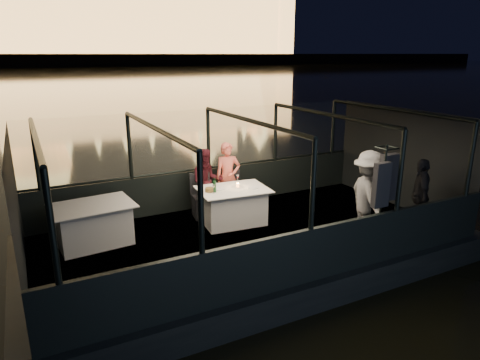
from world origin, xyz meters
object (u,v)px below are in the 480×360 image
wine_bottle (215,185)px  person_man_maroon (207,182)px  dining_table_central (233,206)px  passenger_dark (420,190)px  dining_table_aft (94,225)px  chair_port_right (236,192)px  chair_port_left (203,197)px  person_woman_coral (228,179)px  passenger_stripe (368,199)px  coat_stand (381,207)px

wine_bottle → person_man_maroon: bearing=78.5°
dining_table_central → passenger_dark: 3.82m
dining_table_aft → person_man_maroon: size_ratio=0.99×
chair_port_right → person_man_maroon: 0.74m
dining_table_aft → chair_port_left: 2.41m
chair_port_left → dining_table_aft: bearing=-162.9°
dining_table_central → person_woman_coral: person_woman_coral is taller
passenger_stripe → passenger_dark: bearing=-73.0°
dining_table_central → dining_table_aft: 2.82m
dining_table_aft → coat_stand: 5.28m
chair_port_right → passenger_stripe: bearing=-71.6°
passenger_dark → dining_table_central: bearing=-84.0°
person_man_maroon → chair_port_left: bearing=-124.8°
dining_table_aft → dining_table_central: bearing=-5.2°
dining_table_aft → passenger_dark: 6.44m
person_woman_coral → passenger_dark: bearing=-31.5°
dining_table_central → wine_bottle: bearing=-175.4°
person_woman_coral → passenger_stripe: size_ratio=0.89×
coat_stand → passenger_stripe: coat_stand is taller
chair_port_left → coat_stand: (2.10, -3.12, 0.45)m
dining_table_aft → person_man_maroon: 2.61m
chair_port_right → person_woman_coral: size_ratio=0.56×
dining_table_central → wine_bottle: wine_bottle is taller
dining_table_central → passenger_dark: (3.20, -2.04, 0.47)m
dining_table_central → dining_table_aft: (-2.80, 0.25, 0.00)m
passenger_dark → passenger_stripe: bearing=-55.0°
chair_port_left → dining_table_central: bearing=-47.6°
dining_table_aft → person_woman_coral: 3.12m
dining_table_central → passenger_stripe: bearing=-46.0°
dining_table_aft → coat_stand: (4.48, -2.75, 0.51)m
wine_bottle → chair_port_left: bearing=88.9°
person_woman_coral → person_man_maroon: bearing=-168.6°
chair_port_right → passenger_dark: bearing=-55.2°
coat_stand → passenger_stripe: (0.21, 0.54, -0.05)m
passenger_stripe → person_woman_coral: bearing=51.5°
person_man_maroon → passenger_dark: 4.46m
chair_port_right → wine_bottle: wine_bottle is taller
dining_table_aft → chair_port_right: chair_port_right is taller
dining_table_central → chair_port_left: 0.75m
passenger_stripe → dining_table_aft: bearing=85.2°
chair_port_left → chair_port_right: (0.82, 0.05, 0.00)m
chair_port_right → dining_table_aft: bearing=176.3°
person_man_maroon → coat_stand: bearing=-49.2°
chair_port_left → passenger_dark: size_ratio=0.64×
coat_stand → chair_port_left: bearing=123.9°
person_woman_coral → person_man_maroon: person_woman_coral is taller
person_woman_coral → dining_table_central: bearing=-96.0°
chair_port_right → wine_bottle: (-0.84, -0.71, 0.47)m
chair_port_right → wine_bottle: 1.19m
chair_port_left → person_woman_coral: person_woman_coral is taller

